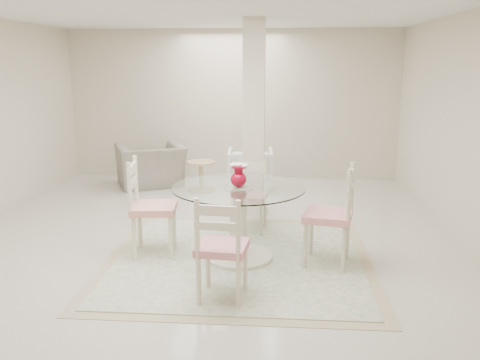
# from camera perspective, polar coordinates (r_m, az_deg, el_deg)

# --- Properties ---
(ground) EXTENTS (7.00, 7.00, 0.00)m
(ground) POSITION_cam_1_polar(r_m,az_deg,el_deg) (6.22, -3.75, -6.84)
(ground) COLOR beige
(ground) RESTS_ON ground
(room_shell) EXTENTS (6.02, 7.02, 2.71)m
(room_shell) POSITION_cam_1_polar(r_m,az_deg,el_deg) (5.85, -4.02, 10.49)
(room_shell) COLOR beige
(room_shell) RESTS_ON ground
(column) EXTENTS (0.30, 0.30, 2.70)m
(column) POSITION_cam_1_polar(r_m,az_deg,el_deg) (7.14, 1.57, 6.93)
(column) COLOR beige
(column) RESTS_ON ground
(area_rug) EXTENTS (2.89, 2.89, 0.02)m
(area_rug) POSITION_cam_1_polar(r_m,az_deg,el_deg) (5.66, -0.16, -8.79)
(area_rug) COLOR tan
(area_rug) RESTS_ON ground
(dining_table) EXTENTS (1.42, 1.42, 0.82)m
(dining_table) POSITION_cam_1_polar(r_m,az_deg,el_deg) (5.52, -0.16, -4.84)
(dining_table) COLOR #EFE4C4
(dining_table) RESTS_ON ground
(red_vase) EXTENTS (0.20, 0.17, 0.26)m
(red_vase) POSITION_cam_1_polar(r_m,az_deg,el_deg) (5.38, -0.16, 0.51)
(red_vase) COLOR #9D041D
(red_vase) RESTS_ON dining_table
(dining_chair_east) EXTENTS (0.57, 0.57, 1.21)m
(dining_chair_east) POSITION_cam_1_polar(r_m,az_deg,el_deg) (5.39, 10.69, -3.11)
(dining_chair_east) COLOR beige
(dining_chair_east) RESTS_ON ground
(dining_chair_north) EXTENTS (0.45, 0.45, 1.00)m
(dining_chair_north) POSITION_cam_1_polar(r_m,az_deg,el_deg) (6.46, 1.26, -1.18)
(dining_chair_north) COLOR beige
(dining_chair_north) RESTS_ON ground
(dining_chair_west) EXTENTS (0.54, 0.54, 1.21)m
(dining_chair_west) POSITION_cam_1_polar(r_m,az_deg,el_deg) (5.69, -10.47, -2.23)
(dining_chair_west) COLOR #F0EAC5
(dining_chair_west) RESTS_ON ground
(dining_chair_south) EXTENTS (0.48, 0.48, 1.10)m
(dining_chair_south) POSITION_cam_1_polar(r_m,az_deg,el_deg) (4.52, -2.19, -6.88)
(dining_chair_south) COLOR beige
(dining_chair_south) RESTS_ON ground
(recliner_taupe) EXTENTS (1.41, 1.34, 0.72)m
(recliner_taupe) POSITION_cam_1_polar(r_m,az_deg,el_deg) (8.98, -10.00, 1.62)
(recliner_taupe) COLOR gray
(recliner_taupe) RESTS_ON ground
(armchair_white) EXTENTS (0.78, 0.80, 0.70)m
(armchair_white) POSITION_cam_1_polar(r_m,az_deg,el_deg) (8.60, 1.15, 1.23)
(armchair_white) COLOR white
(armchair_white) RESTS_ON ground
(side_table) EXTENTS (0.49, 0.49, 0.51)m
(side_table) POSITION_cam_1_polar(r_m,az_deg,el_deg) (8.50, -4.38, 0.28)
(side_table) COLOR #D2BF81
(side_table) RESTS_ON ground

